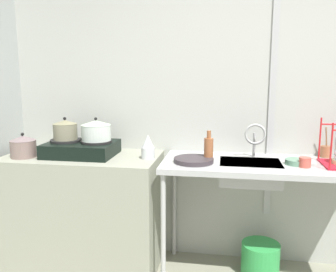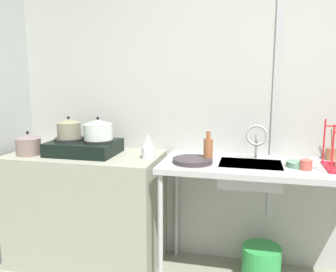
# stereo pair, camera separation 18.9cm
# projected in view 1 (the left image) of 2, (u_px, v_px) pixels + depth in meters

# --- Properties ---
(wall_back) EXTENTS (5.18, 0.10, 2.68)m
(wall_back) POSITION_uv_depth(u_px,v_px,m) (281.00, 99.00, 2.76)
(wall_back) COLOR #ACAFA6
(wall_back) RESTS_ON ground
(wall_metal_strip) EXTENTS (0.05, 0.01, 2.14)m
(wall_metal_strip) POSITION_uv_depth(u_px,v_px,m) (273.00, 81.00, 2.70)
(wall_metal_strip) COLOR #AAACAB
(counter_concrete) EXTENTS (1.19, 0.61, 0.91)m
(counter_concrete) POSITION_uv_depth(u_px,v_px,m) (84.00, 211.00, 2.81)
(counter_concrete) COLOR gray
(counter_concrete) RESTS_ON ground
(counter_sink) EXTENTS (1.48, 0.61, 0.91)m
(counter_sink) POSITION_uv_depth(u_px,v_px,m) (265.00, 172.00, 2.53)
(counter_sink) COLOR #AAACAB
(counter_sink) RESTS_ON ground
(stove) EXTENTS (0.52, 0.40, 0.12)m
(stove) POSITION_uv_depth(u_px,v_px,m) (81.00, 148.00, 2.73)
(stove) COLOR black
(stove) RESTS_ON counter_concrete
(pot_on_left_burner) EXTENTS (0.19, 0.19, 0.18)m
(pot_on_left_burner) POSITION_uv_depth(u_px,v_px,m) (65.00, 130.00, 2.72)
(pot_on_left_burner) COLOR gray
(pot_on_left_burner) RESTS_ON stove
(pot_on_right_burner) EXTENTS (0.23, 0.23, 0.18)m
(pot_on_right_burner) POSITION_uv_depth(u_px,v_px,m) (96.00, 130.00, 2.68)
(pot_on_right_burner) COLOR silver
(pot_on_right_burner) RESTS_ON stove
(pot_beside_stove) EXTENTS (0.19, 0.19, 0.19)m
(pot_beside_stove) POSITION_uv_depth(u_px,v_px,m) (23.00, 146.00, 2.67)
(pot_beside_stove) COLOR #7C6660
(pot_beside_stove) RESTS_ON counter_concrete
(percolator) EXTENTS (0.10, 0.10, 0.18)m
(percolator) POSITION_uv_depth(u_px,v_px,m) (148.00, 147.00, 2.62)
(percolator) COLOR silver
(percolator) RESTS_ON counter_concrete
(sink_basin) EXTENTS (0.43, 0.31, 0.16)m
(sink_basin) POSITION_uv_depth(u_px,v_px,m) (250.00, 172.00, 2.54)
(sink_basin) COLOR #AAACAB
(sink_basin) RESTS_ON counter_sink
(faucet) EXTENTS (0.16, 0.09, 0.26)m
(faucet) POSITION_uv_depth(u_px,v_px,m) (255.00, 136.00, 2.62)
(faucet) COLOR #AAACAB
(faucet) RESTS_ON counter_sink
(frying_pan) EXTENTS (0.28, 0.28, 0.03)m
(frying_pan) POSITION_uv_depth(u_px,v_px,m) (194.00, 160.00, 2.52)
(frying_pan) COLOR #362F33
(frying_pan) RESTS_ON counter_sink
(cup_by_rack) EXTENTS (0.08, 0.08, 0.07)m
(cup_by_rack) POSITION_uv_depth(u_px,v_px,m) (305.00, 162.00, 2.39)
(cup_by_rack) COLOR #C35142
(cup_by_rack) RESTS_ON counter_sink
(small_bowl_on_drainboard) EXTENTS (0.15, 0.15, 0.04)m
(small_bowl_on_drainboard) POSITION_uv_depth(u_px,v_px,m) (296.00, 162.00, 2.46)
(small_bowl_on_drainboard) COLOR slate
(small_bowl_on_drainboard) RESTS_ON counter_sink
(bottle_by_sink) EXTENTS (0.07, 0.07, 0.22)m
(bottle_by_sink) POSITION_uv_depth(u_px,v_px,m) (209.00, 149.00, 2.55)
(bottle_by_sink) COLOR #965732
(bottle_by_sink) RESTS_ON counter_sink
(utensil_jar) EXTENTS (0.08, 0.08, 0.23)m
(utensil_jar) POSITION_uv_depth(u_px,v_px,m) (325.00, 151.00, 2.67)
(utensil_jar) COLOR #A26441
(utensil_jar) RESTS_ON counter_sink
(bucket_on_floor) EXTENTS (0.29, 0.29, 0.25)m
(bucket_on_floor) POSITION_uv_depth(u_px,v_px,m) (260.00, 259.00, 2.70)
(bucket_on_floor) COLOR green
(bucket_on_floor) RESTS_ON ground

